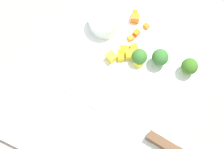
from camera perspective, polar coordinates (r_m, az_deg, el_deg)
ground_plane at (r=0.59m, az=0.00°, el=-0.80°), size 4.00×4.00×0.00m
cutting_board at (r=0.58m, az=0.00°, el=-0.59°), size 0.41×0.35×0.01m
prep_bowl at (r=0.62m, az=-1.47°, el=10.80°), size 0.07×0.07×0.03m
chef_knife at (r=0.54m, az=5.93°, el=-11.30°), size 0.06×0.30×0.02m
carrot_dice_0 at (r=0.60m, az=4.54°, el=5.35°), size 0.02×0.02×0.01m
carrot_dice_1 at (r=0.64m, az=4.68°, el=12.27°), size 0.02×0.01×0.01m
carrot_dice_2 at (r=0.64m, az=4.76°, el=11.42°), size 0.02×0.02×0.02m
carrot_dice_3 at (r=0.63m, az=7.03°, el=9.80°), size 0.01×0.02×0.01m
carrot_dice_4 at (r=0.61m, az=3.40°, el=7.61°), size 0.02×0.02×0.01m
carrot_dice_5 at (r=0.62m, az=4.99°, el=8.46°), size 0.02×0.01×0.01m
carrot_dice_6 at (r=0.59m, az=4.33°, el=4.40°), size 0.02×0.02×0.01m
pepper_dice_0 at (r=0.58m, az=5.43°, el=2.34°), size 0.02×0.02×0.01m
pepper_dice_1 at (r=0.59m, az=3.83°, el=4.06°), size 0.02×0.03×0.02m
pepper_dice_2 at (r=0.59m, az=2.54°, el=4.89°), size 0.02×0.02×0.02m
pepper_dice_3 at (r=0.59m, az=-0.13°, el=3.62°), size 0.02×0.03×0.02m
pepper_dice_4 at (r=0.59m, az=1.79°, el=3.63°), size 0.02×0.02×0.01m
broccoli_floret_0 at (r=0.58m, az=9.81°, el=3.46°), size 0.03×0.03×0.04m
broccoli_floret_1 at (r=0.58m, az=5.62°, el=3.65°), size 0.03×0.03×0.03m
broccoli_floret_2 at (r=0.58m, az=15.56°, el=1.61°), size 0.03×0.03×0.04m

